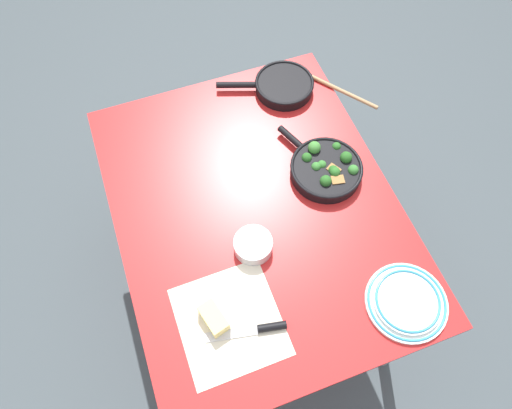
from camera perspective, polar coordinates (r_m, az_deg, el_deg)
The scene contains 10 objects.
ground_plane at distance 2.22m, azimuth -0.00°, elevation -9.49°, with size 14.00×14.00×0.00m, color #424C51.
dining_table_red at distance 1.60m, azimuth -0.00°, elevation -1.74°, with size 1.19×0.92×0.75m.
skillet_broccoli at distance 1.59m, azimuth 8.75°, elevation 4.49°, with size 0.35×0.25×0.07m.
skillet_eggs at distance 1.81m, azimuth 3.40°, elevation 14.64°, with size 0.23×0.36×0.05m.
wooden_spoon at distance 1.87m, azimuth 7.91°, elevation 15.15°, with size 0.35×0.27×0.02m.
parchment_sheet at distance 1.39m, azimuth -3.33°, elevation -14.37°, with size 0.32×0.30×0.00m.
grater_knife at distance 1.37m, azimuth 0.25°, elevation -15.33°, with size 0.07×0.24×0.02m.
cheese_block at distance 1.37m, azimuth -5.30°, elevation -13.99°, with size 0.11×0.08×0.05m.
dinner_plate_stack at distance 1.46m, azimuth 18.33°, elevation -11.47°, with size 0.25×0.25×0.03m.
prep_bowl_steel at distance 1.44m, azimuth -0.36°, elevation -5.11°, with size 0.12×0.12×0.05m.
Camera 1 is at (-0.67, 0.25, 2.10)m, focal length 32.00 mm.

